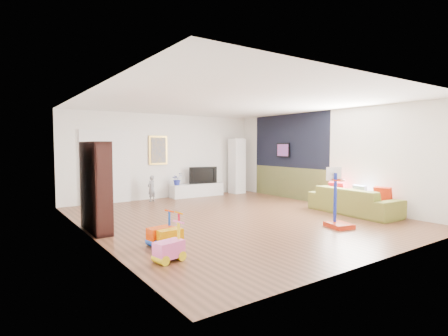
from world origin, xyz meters
TOP-DOWN VIEW (x-y plane):
  - floor at (0.00, 0.00)m, footprint 6.50×7.50m
  - ceiling at (0.00, 0.00)m, footprint 6.50×7.50m
  - wall_back at (0.00, 3.75)m, footprint 6.50×0.00m
  - wall_front at (0.00, -3.75)m, footprint 6.50×0.00m
  - wall_left at (-3.25, 0.00)m, footprint 0.00×7.50m
  - wall_right at (3.25, 0.00)m, footprint 0.00×7.50m
  - navy_accent at (3.23, 1.40)m, footprint 0.01×3.20m
  - olive_wainscot at (3.23, 1.40)m, footprint 0.01×3.20m
  - doorway at (-1.90, 3.71)m, footprint 1.45×0.06m
  - painting_back at (-0.25, 3.71)m, footprint 0.62×0.06m
  - artwork_right at (3.17, 1.60)m, footprint 0.04×0.56m
  - media_console at (1.01, 3.45)m, footprint 1.84×0.50m
  - tall_cabinet at (2.59, 3.32)m, footprint 0.46×0.46m
  - bookshelf at (-3.04, 0.46)m, footprint 0.32×1.22m
  - sofa at (2.71, -1.36)m, footprint 0.98×2.28m
  - basketball_hoop at (1.18, -2.09)m, footprint 0.55×0.62m
  - ride_on_yellow at (-2.33, -1.34)m, footprint 0.43×0.27m
  - ride_on_orange at (-2.40, -1.15)m, footprint 0.47×0.33m
  - ride_on_pink at (-2.66, -2.01)m, footprint 0.47×0.34m
  - child at (-0.66, 3.32)m, footprint 0.34×0.30m
  - tv at (1.25, 3.48)m, footprint 0.97×0.32m
  - vase_plant at (0.27, 3.44)m, footprint 0.43×0.40m
  - pillow_left at (2.96, -1.98)m, footprint 0.15×0.41m
  - pillow_center at (2.94, -1.39)m, footprint 0.16×0.39m
  - pillow_right at (2.92, -0.70)m, footprint 0.21×0.42m

SIDE VIEW (x-z plane):
  - floor at x=0.00m, z-range 0.00..0.00m
  - media_console at x=1.01m, z-range 0.00..0.43m
  - ride_on_yellow at x=-2.33m, z-range 0.00..0.57m
  - ride_on_pink at x=-2.66m, z-range 0.00..0.57m
  - ride_on_orange at x=-2.40m, z-range 0.00..0.57m
  - sofa at x=2.71m, z-range 0.00..0.66m
  - child at x=-0.66m, z-range 0.00..0.79m
  - olive_wainscot at x=3.23m, z-range 0.00..1.00m
  - pillow_left at x=2.96m, z-range 0.32..0.72m
  - pillow_center at x=2.94m, z-range 0.33..0.71m
  - pillow_right at x=2.92m, z-range 0.31..0.72m
  - vase_plant at x=0.27m, z-range 0.43..0.82m
  - basketball_hoop at x=1.18m, z-range 0.00..1.26m
  - tv at x=1.25m, z-range 0.43..0.98m
  - bookshelf at x=-3.04m, z-range 0.00..1.78m
  - tall_cabinet at x=2.59m, z-range 0.00..1.94m
  - doorway at x=-1.90m, z-range 0.00..2.10m
  - wall_back at x=0.00m, z-range 0.00..2.70m
  - wall_front at x=0.00m, z-range 0.00..2.70m
  - wall_left at x=-3.25m, z-range 0.00..2.70m
  - wall_right at x=3.25m, z-range 0.00..2.70m
  - artwork_right at x=3.17m, z-range 1.32..1.78m
  - painting_back at x=-0.25m, z-range 1.09..2.01m
  - navy_accent at x=3.23m, z-range 1.00..2.70m
  - ceiling at x=0.00m, z-range 2.70..2.70m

